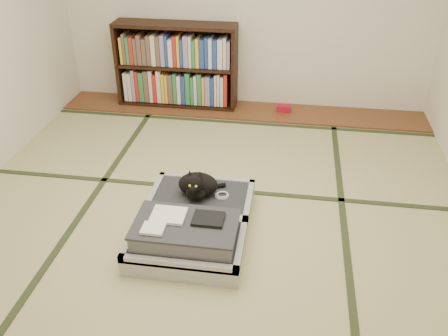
# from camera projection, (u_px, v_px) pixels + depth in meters

# --- Properties ---
(floor) EXTENTS (4.50, 4.50, 0.00)m
(floor) POSITION_uv_depth(u_px,v_px,m) (211.00, 219.00, 3.61)
(floor) COLOR tan
(floor) RESTS_ON ground
(wood_strip) EXTENTS (4.00, 0.50, 0.02)m
(wood_strip) POSITION_uv_depth(u_px,v_px,m) (242.00, 110.00, 5.29)
(wood_strip) COLOR brown
(wood_strip) RESTS_ON ground
(red_item) EXTENTS (0.15, 0.10, 0.07)m
(red_item) POSITION_uv_depth(u_px,v_px,m) (284.00, 108.00, 5.24)
(red_item) COLOR #B10E26
(red_item) RESTS_ON wood_strip
(room_shell) EXTENTS (4.50, 4.50, 4.50)m
(room_shell) POSITION_uv_depth(u_px,v_px,m) (207.00, 25.00, 2.85)
(room_shell) COLOR white
(room_shell) RESTS_ON ground
(tatami_borders) EXTENTS (4.00, 4.50, 0.01)m
(tatami_borders) POSITION_uv_depth(u_px,v_px,m) (221.00, 184.00, 4.02)
(tatami_borders) COLOR #2D381E
(tatami_borders) RESTS_ON ground
(bookcase) EXTENTS (1.32, 0.30, 0.92)m
(bookcase) POSITION_uv_depth(u_px,v_px,m) (177.00, 67.00, 5.22)
(bookcase) COLOR black
(bookcase) RESTS_ON wood_strip
(suitcase) EXTENTS (0.78, 1.04, 0.31)m
(suitcase) POSITION_uv_depth(u_px,v_px,m) (193.00, 225.00, 3.38)
(suitcase) COLOR silver
(suitcase) RESTS_ON floor
(cat) EXTENTS (0.35, 0.35, 0.28)m
(cat) POSITION_uv_depth(u_px,v_px,m) (198.00, 185.00, 3.55)
(cat) COLOR black
(cat) RESTS_ON suitcase
(cable_coil) EXTENTS (0.11, 0.11, 0.03)m
(cable_coil) POSITION_uv_depth(u_px,v_px,m) (222.00, 195.00, 3.60)
(cable_coil) COLOR white
(cable_coil) RESTS_ON suitcase
(hanger) EXTENTS (0.38, 0.22, 0.01)m
(hanger) POSITION_uv_depth(u_px,v_px,m) (154.00, 266.00, 3.16)
(hanger) COLOR black
(hanger) RESTS_ON floor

